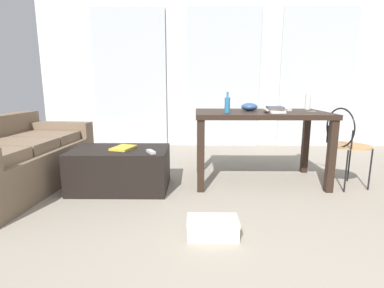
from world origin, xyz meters
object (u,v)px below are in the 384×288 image
(wire_chair, at_px, (345,139))
(book_stack, at_px, (275,109))
(couch, at_px, (9,161))
(bottle_far, at_px, (227,105))
(bowl, at_px, (249,107))
(magazine, at_px, (123,148))
(scissors, at_px, (310,111))
(coffee_table, at_px, (121,169))
(tv_remote_on_table, at_px, (286,109))
(shoebox, at_px, (213,227))
(tv_remote_primary, at_px, (151,152))
(craft_table, at_px, (260,121))
(bottle_near, at_px, (308,101))

(wire_chair, relative_size, book_stack, 3.29)
(couch, height_order, bottle_far, bottle_far)
(bowl, distance_m, magazine, 1.41)
(book_stack, xyz_separation_m, scissors, (0.40, 0.11, -0.03))
(scissors, bearing_deg, wire_chair, -30.75)
(coffee_table, bearing_deg, book_stack, 5.30)
(bowl, bearing_deg, book_stack, -43.16)
(tv_remote_on_table, bearing_deg, shoebox, -133.87)
(book_stack, height_order, shoebox, book_stack)
(wire_chair, bearing_deg, tv_remote_on_table, 148.86)
(tv_remote_on_table, bearing_deg, couch, 177.07)
(magazine, bearing_deg, book_stack, 22.39)
(shoebox, bearing_deg, tv_remote_primary, 124.63)
(tv_remote_on_table, distance_m, shoebox, 1.76)
(wire_chair, distance_m, bowl, 1.02)
(craft_table, height_order, bowl, bowl)
(couch, relative_size, book_stack, 7.39)
(coffee_table, bearing_deg, tv_remote_primary, -27.17)
(couch, bearing_deg, wire_chair, 1.54)
(craft_table, height_order, magazine, craft_table)
(wire_chair, height_order, bowl, bowl)
(coffee_table, distance_m, scissors, 2.07)
(book_stack, bearing_deg, shoebox, -121.78)
(bottle_near, xyz_separation_m, bottle_far, (-0.97, -0.41, -0.01))
(bottle_near, relative_size, shoebox, 0.59)
(coffee_table, relative_size, bottle_near, 4.44)
(wire_chair, distance_m, magazine, 2.25)
(bottle_far, xyz_separation_m, book_stack, (0.49, 0.02, -0.05))
(scissors, distance_m, magazine, 1.99)
(tv_remote_primary, bearing_deg, couch, 145.79)
(shoebox, bearing_deg, bowl, 70.47)
(bowl, distance_m, scissors, 0.63)
(bowl, xyz_separation_m, shoebox, (-0.47, -1.32, -0.75))
(craft_table, bearing_deg, shoebox, -114.83)
(tv_remote_primary, bearing_deg, tv_remote_on_table, -6.42)
(bottle_far, bearing_deg, book_stack, 2.23)
(shoebox, bearing_deg, book_stack, 58.22)
(wire_chair, bearing_deg, magazine, -178.25)
(tv_remote_on_table, bearing_deg, coffee_table, -178.54)
(magazine, bearing_deg, tv_remote_on_table, 29.71)
(craft_table, xyz_separation_m, shoebox, (-0.57, -1.23, -0.60))
(coffee_table, xyz_separation_m, magazine, (0.04, 0.00, 0.22))
(bottle_far, bearing_deg, couch, -176.20)
(couch, relative_size, tv_remote_primary, 13.24)
(coffee_table, height_order, bowl, bowl)
(bottle_near, distance_m, bowl, 0.73)
(craft_table, relative_size, shoebox, 3.78)
(craft_table, distance_m, shoebox, 1.48)
(book_stack, bearing_deg, bowl, 136.84)
(wire_chair, bearing_deg, craft_table, 166.93)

